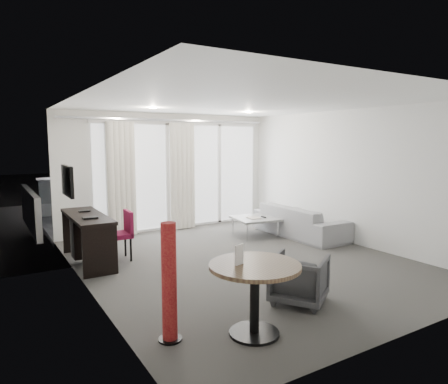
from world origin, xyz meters
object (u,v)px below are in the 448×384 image
desk_chair (118,236)px  coffee_table (255,226)px  round_table (255,299)px  tub_armchair (299,279)px  rattan_chair_a (182,201)px  sofa (300,221)px  red_lamp (169,282)px  rattan_chair_b (203,194)px  desk (88,239)px

desk_chair → coffee_table: (3.00, 0.24, -0.22)m
desk_chair → round_table: bearing=-80.3°
tub_armchair → rattan_chair_a: rattan_chair_a is taller
desk_chair → sofa: bearing=-1.6°
red_lamp → rattan_chair_a: size_ratio=1.49×
coffee_table → desk_chair: bearing=-175.4°
tub_armchair → rattan_chair_a: size_ratio=0.81×
rattan_chair_a → coffee_table: bearing=-96.7°
red_lamp → rattan_chair_a: bearing=63.6°
rattan_chair_a → rattan_chair_b: size_ratio=0.92×
desk_chair → rattan_chair_a: (2.63, 3.02, -0.01)m
rattan_chair_b → rattan_chair_a: bearing=-132.2°
desk → desk_chair: size_ratio=2.04×
desk_chair → coffee_table: 3.02m
round_table → red_lamp: 0.89m
tub_armchair → sofa: size_ratio=0.30×
red_lamp → tub_armchair: (1.76, 0.06, -0.30)m
rattan_chair_a → rattan_chair_b: bearing=23.3°
red_lamp → sofa: size_ratio=0.55×
desk → round_table: size_ratio=1.81×
desk_chair → red_lamp: (-0.36, -2.98, 0.19)m
round_table → coffee_table: 4.40m
tub_armchair → rattan_chair_b: 7.13m
round_table → sofa: size_ratio=0.43×
desk → desk_chair: (0.46, -0.12, 0.02)m
rattan_chair_a → sofa: bearing=-84.5°
round_table → rattan_chair_b: rattan_chair_b is taller
tub_armchair → rattan_chair_a: 6.07m
round_table → desk: bearing=104.6°
desk_chair → red_lamp: red_lamp is taller
red_lamp → rattan_chair_b: bearing=59.4°
coffee_table → rattan_chair_a: bearing=97.7°
coffee_table → tub_armchair: bearing=-116.9°
desk → rattan_chair_b: (4.14, 3.71, 0.04)m
rattan_chair_a → round_table: bearing=-123.4°
desk → coffee_table: size_ratio=1.97×
round_table → rattan_chair_b: size_ratio=1.06×
coffee_table → round_table: bearing=-125.8°
round_table → coffee_table: size_ratio=1.09×
sofa → rattan_chair_a: 3.48m
red_lamp → coffee_table: 4.68m
desk_chair → sofa: 3.82m
desk → tub_armchair: bearing=-58.6°
tub_armchair → sofa: bearing=-76.0°
tub_armchair → coffee_table: 3.55m
rattan_chair_a → rattan_chair_b: rattan_chair_b is taller
round_table → tub_armchair: (0.96, 0.40, -0.08)m
coffee_table → rattan_chair_b: bearing=79.4°
coffee_table → rattan_chair_a: (-0.38, 2.78, 0.21)m
sofa → rattan_chair_a: rattan_chair_a is taller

